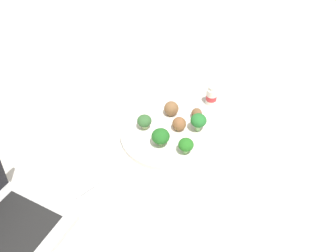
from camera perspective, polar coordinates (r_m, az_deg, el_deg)
ground_plane at (r=0.95m, az=0.00°, el=-1.58°), size 4.00×4.00×0.00m
plate at (r=0.95m, az=0.00°, el=-1.23°), size 0.28×0.28×0.02m
broccoli_floret_front_right at (r=0.86m, az=3.21°, el=-3.38°), size 0.04×0.04×0.05m
broccoli_floret_back_left at (r=0.88m, az=-1.32°, el=-1.86°), size 0.05×0.05×0.05m
broccoli_floret_mid_left at (r=0.93m, az=-4.23°, el=0.87°), size 0.04×0.04×0.05m
broccoli_floret_back_right at (r=0.92m, az=5.44°, el=0.93°), size 0.05×0.05×0.06m
meatball_front_right at (r=0.98m, az=0.60°, el=3.14°), size 0.05×0.05×0.05m
meatball_far_rim at (r=0.93m, az=2.00°, el=0.38°), size 0.04×0.04×0.04m
meatball_back_right at (r=0.98m, az=5.12°, el=2.24°), size 0.03×0.03×0.03m
napkin at (r=0.84m, az=-11.50°, el=-10.40°), size 0.18×0.14×0.01m
fork at (r=0.83m, az=-11.29°, el=-11.21°), size 0.12×0.04×0.01m
knife at (r=0.85m, az=-12.65°, el=-9.70°), size 0.15×0.03×0.01m
yogurt_bottle at (r=1.05m, az=7.73°, el=5.26°), size 0.03×0.03×0.07m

